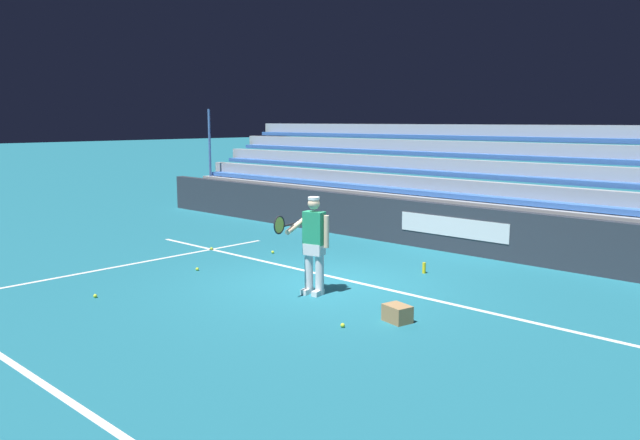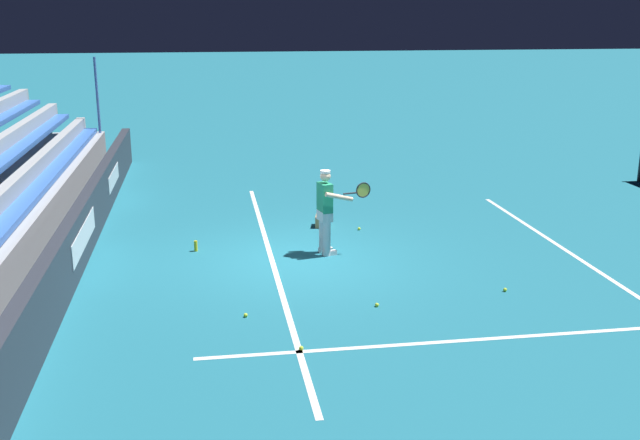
{
  "view_description": "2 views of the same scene",
  "coord_description": "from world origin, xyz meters",
  "px_view_note": "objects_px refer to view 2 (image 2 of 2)",
  "views": [
    {
      "loc": [
        -7.62,
        8.29,
        3.01
      ],
      "look_at": [
        0.41,
        -0.3,
        1.13
      ],
      "focal_mm": 35.0,
      "sensor_mm": 36.0,
      "label": 1
    },
    {
      "loc": [
        13.85,
        -1.73,
        4.7
      ],
      "look_at": [
        0.7,
        0.34,
        0.99
      ],
      "focal_mm": 42.0,
      "sensor_mm": 36.0,
      "label": 2
    }
  ],
  "objects_px": {
    "tennis_player": "(326,211)",
    "water_bottle": "(196,246)",
    "tennis_ball_near_player": "(301,348)",
    "tennis_ball_midcourt": "(377,305)",
    "tennis_ball_far_right": "(359,229)",
    "tennis_ball_on_baseline": "(505,290)",
    "tennis_ball_far_left": "(246,315)",
    "ball_box_cardboard": "(322,221)"
  },
  "relations": [
    {
      "from": "tennis_player",
      "to": "water_bottle",
      "type": "bearing_deg",
      "value": -102.71
    },
    {
      "from": "tennis_player",
      "to": "tennis_ball_near_player",
      "type": "bearing_deg",
      "value": -14.0
    },
    {
      "from": "tennis_ball_near_player",
      "to": "tennis_player",
      "type": "bearing_deg",
      "value": 166.0
    },
    {
      "from": "tennis_player",
      "to": "tennis_ball_near_player",
      "type": "height_order",
      "value": "tennis_player"
    },
    {
      "from": "tennis_ball_midcourt",
      "to": "water_bottle",
      "type": "xyz_separation_m",
      "value": [
        -3.49,
        -2.96,
        0.08
      ]
    },
    {
      "from": "tennis_ball_far_right",
      "to": "water_bottle",
      "type": "distance_m",
      "value": 3.73
    },
    {
      "from": "tennis_ball_on_baseline",
      "to": "tennis_ball_far_left",
      "type": "bearing_deg",
      "value": -84.58
    },
    {
      "from": "tennis_player",
      "to": "tennis_ball_near_player",
      "type": "relative_size",
      "value": 25.98
    },
    {
      "from": "tennis_ball_near_player",
      "to": "tennis_ball_on_baseline",
      "type": "height_order",
      "value": "same"
    },
    {
      "from": "tennis_ball_far_left",
      "to": "tennis_ball_midcourt",
      "type": "bearing_deg",
      "value": 92.58
    },
    {
      "from": "tennis_ball_midcourt",
      "to": "water_bottle",
      "type": "distance_m",
      "value": 4.58
    },
    {
      "from": "tennis_player",
      "to": "ball_box_cardboard",
      "type": "bearing_deg",
      "value": 173.05
    },
    {
      "from": "tennis_ball_far_left",
      "to": "water_bottle",
      "type": "relative_size",
      "value": 0.3
    },
    {
      "from": "tennis_ball_far_left",
      "to": "tennis_ball_on_baseline",
      "type": "height_order",
      "value": "same"
    },
    {
      "from": "tennis_ball_near_player",
      "to": "tennis_ball_on_baseline",
      "type": "bearing_deg",
      "value": 114.94
    },
    {
      "from": "ball_box_cardboard",
      "to": "tennis_ball_on_baseline",
      "type": "height_order",
      "value": "ball_box_cardboard"
    },
    {
      "from": "tennis_ball_far_right",
      "to": "tennis_ball_near_player",
      "type": "distance_m",
      "value": 6.26
    },
    {
      "from": "tennis_ball_far_right",
      "to": "tennis_ball_on_baseline",
      "type": "distance_m",
      "value": 4.48
    },
    {
      "from": "tennis_ball_far_left",
      "to": "tennis_ball_midcourt",
      "type": "distance_m",
      "value": 2.17
    },
    {
      "from": "ball_box_cardboard",
      "to": "tennis_ball_far_right",
      "type": "bearing_deg",
      "value": 60.51
    },
    {
      "from": "tennis_ball_far_right",
      "to": "tennis_ball_midcourt",
      "type": "bearing_deg",
      "value": -8.1
    },
    {
      "from": "tennis_player",
      "to": "tennis_ball_midcourt",
      "type": "bearing_deg",
      "value": 7.29
    },
    {
      "from": "tennis_ball_far_left",
      "to": "water_bottle",
      "type": "xyz_separation_m",
      "value": [
        -3.58,
        -0.79,
        0.08
      ]
    },
    {
      "from": "ball_box_cardboard",
      "to": "tennis_ball_far_left",
      "type": "distance_m",
      "value": 5.39
    },
    {
      "from": "tennis_ball_far_left",
      "to": "tennis_ball_near_player",
      "type": "bearing_deg",
      "value": 28.03
    },
    {
      "from": "ball_box_cardboard",
      "to": "tennis_ball_midcourt",
      "type": "height_order",
      "value": "ball_box_cardboard"
    },
    {
      "from": "tennis_player",
      "to": "tennis_ball_on_baseline",
      "type": "height_order",
      "value": "tennis_player"
    },
    {
      "from": "tennis_ball_far_right",
      "to": "tennis_ball_midcourt",
      "type": "relative_size",
      "value": 1.0
    },
    {
      "from": "tennis_ball_far_right",
      "to": "ball_box_cardboard",
      "type": "bearing_deg",
      "value": -119.49
    },
    {
      "from": "tennis_ball_on_baseline",
      "to": "water_bottle",
      "type": "xyz_separation_m",
      "value": [
        -3.15,
        -5.33,
        0.08
      ]
    },
    {
      "from": "tennis_ball_near_player",
      "to": "water_bottle",
      "type": "relative_size",
      "value": 0.3
    },
    {
      "from": "tennis_ball_far_right",
      "to": "tennis_ball_near_player",
      "type": "relative_size",
      "value": 1.0
    },
    {
      "from": "tennis_ball_midcourt",
      "to": "ball_box_cardboard",
      "type": "bearing_deg",
      "value": -178.5
    },
    {
      "from": "ball_box_cardboard",
      "to": "tennis_ball_near_player",
      "type": "bearing_deg",
      "value": -11.82
    },
    {
      "from": "tennis_player",
      "to": "tennis_ball_far_left",
      "type": "distance_m",
      "value": 3.6
    },
    {
      "from": "tennis_player",
      "to": "tennis_ball_midcourt",
      "type": "distance_m",
      "value": 3.05
    },
    {
      "from": "tennis_player",
      "to": "tennis_ball_midcourt",
      "type": "height_order",
      "value": "tennis_player"
    },
    {
      "from": "ball_box_cardboard",
      "to": "tennis_ball_on_baseline",
      "type": "xyz_separation_m",
      "value": [
        4.56,
        2.49,
        -0.1
      ]
    },
    {
      "from": "tennis_ball_far_right",
      "to": "tennis_ball_on_baseline",
      "type": "relative_size",
      "value": 1.0
    },
    {
      "from": "ball_box_cardboard",
      "to": "tennis_ball_near_player",
      "type": "distance_m",
      "value": 6.48
    },
    {
      "from": "tennis_ball_on_baseline",
      "to": "ball_box_cardboard",
      "type": "bearing_deg",
      "value": -151.33
    },
    {
      "from": "tennis_ball_far_right",
      "to": "tennis_ball_near_player",
      "type": "xyz_separation_m",
      "value": [
        5.91,
        -2.09,
        0.0
      ]
    }
  ]
}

